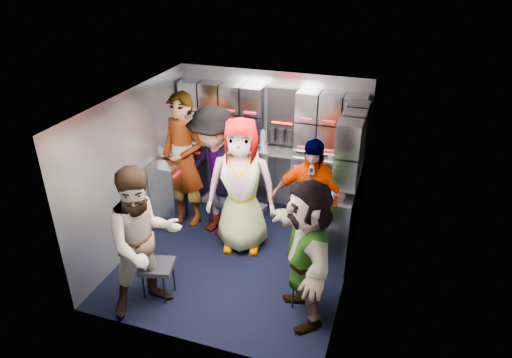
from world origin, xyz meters
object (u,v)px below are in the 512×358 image
(jump_seat_near_left, at_px, (157,268))
(jump_seat_center, at_px, (246,211))
(jump_seat_mid_left, at_px, (221,199))
(jump_seat_near_right, at_px, (308,276))
(jump_seat_mid_right, at_px, (311,227))
(attendant_arc_d, at_px, (310,203))
(attendant_arc_b, at_px, (215,173))
(attendant_arc_c, at_px, (241,186))
(attendant_standing, at_px, (183,160))
(attendant_arc_e, at_px, (307,253))
(attendant_arc_a, at_px, (144,242))

(jump_seat_near_left, distance_m, jump_seat_center, 1.52)
(jump_seat_mid_left, height_order, jump_seat_near_right, jump_seat_mid_left)
(jump_seat_mid_right, xyz_separation_m, attendant_arc_d, (0.00, -0.18, 0.47))
(jump_seat_near_right, xyz_separation_m, attendant_arc_b, (-1.54, 1.04, 0.54))
(jump_seat_near_left, xyz_separation_m, attendant_arc_d, (1.48, 1.21, 0.46))
(attendant_arc_b, xyz_separation_m, attendant_arc_c, (0.46, -0.22, -0.01))
(jump_seat_near_left, xyz_separation_m, attendant_arc_b, (0.13, 1.44, 0.55))
(attendant_standing, distance_m, attendant_arc_b, 0.57)
(jump_seat_near_right, height_order, attendant_arc_c, attendant_arc_c)
(jump_seat_mid_left, bearing_deg, jump_seat_near_left, -94.57)
(attendant_standing, bearing_deg, attendant_arc_e, -19.83)
(jump_seat_center, distance_m, jump_seat_mid_right, 0.90)
(attendant_arc_c, bearing_deg, attendant_standing, 147.47)
(jump_seat_near_left, height_order, attendant_standing, attendant_standing)
(attendant_standing, height_order, attendant_arc_c, attendant_standing)
(jump_seat_near_right, relative_size, attendant_arc_b, 0.24)
(attendant_standing, bearing_deg, jump_seat_center, 2.58)
(attendant_standing, height_order, attendant_arc_d, attendant_standing)
(attendant_arc_e, bearing_deg, jump_seat_near_left, -110.58)
(attendant_arc_b, height_order, attendant_arc_e, attendant_arc_b)
(jump_seat_near_left, relative_size, attendant_arc_e, 0.26)
(jump_seat_near_left, distance_m, attendant_arc_d, 1.97)
(attendant_arc_d, bearing_deg, jump_seat_mid_left, 164.18)
(jump_seat_near_left, bearing_deg, attendant_arc_b, 84.87)
(jump_seat_near_left, bearing_deg, attendant_arc_c, 64.31)
(attendant_arc_c, bearing_deg, jump_seat_mid_left, 126.93)
(attendant_arc_a, xyz_separation_m, attendant_arc_e, (1.67, 0.39, -0.03))
(jump_seat_mid_right, bearing_deg, jump_seat_near_right, -79.57)
(jump_seat_near_right, bearing_deg, attendant_arc_a, -160.97)
(jump_seat_mid_left, bearing_deg, attendant_arc_d, -16.95)
(attendant_arc_b, bearing_deg, attendant_standing, -173.18)
(jump_seat_center, relative_size, attendant_arc_e, 0.31)
(attendant_arc_a, bearing_deg, attendant_arc_d, -7.57)
(jump_seat_near_left, height_order, jump_seat_mid_right, jump_seat_near_left)
(attendant_arc_b, xyz_separation_m, attendant_arc_e, (1.54, -1.22, -0.10))
(attendant_standing, bearing_deg, jump_seat_mid_right, 7.43)
(jump_seat_mid_right, distance_m, attendant_arc_b, 1.46)
(attendant_arc_c, bearing_deg, jump_seat_near_right, -49.21)
(jump_seat_near_left, height_order, attendant_arc_e, attendant_arc_e)
(attendant_arc_c, distance_m, attendant_arc_e, 1.48)
(attendant_arc_a, bearing_deg, attendant_arc_e, -37.30)
(attendant_standing, bearing_deg, attendant_arc_a, -63.08)
(jump_seat_mid_right, relative_size, attendant_arc_d, 0.25)
(jump_seat_center, bearing_deg, attendant_arc_b, 174.97)
(attendant_arc_e, bearing_deg, jump_seat_center, -165.56)
(jump_seat_mid_right, relative_size, attendant_arc_b, 0.23)
(jump_seat_mid_left, xyz_separation_m, attendant_arc_a, (-0.13, -1.80, 0.43))
(jump_seat_mid_left, xyz_separation_m, jump_seat_near_right, (1.54, -1.22, -0.04))
(jump_seat_mid_right, height_order, jump_seat_near_right, jump_seat_near_right)
(jump_seat_mid_left, xyz_separation_m, attendant_standing, (-0.54, -0.02, 0.54))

